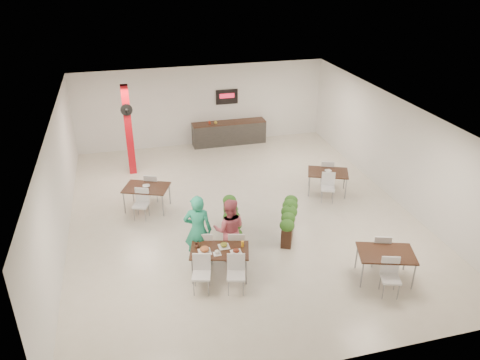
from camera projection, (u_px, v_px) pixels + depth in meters
name	position (u px, v px, depth m)	size (l,w,h in m)	color
ground	(240.00, 213.00, 14.24)	(12.00, 12.00, 0.00)	beige
room_shell	(240.00, 152.00, 13.36)	(10.10, 12.10, 3.22)	white
red_column	(129.00, 129.00, 16.12)	(0.40, 0.41, 3.20)	red
service_counter	(229.00, 132.00, 19.16)	(3.00, 0.64, 2.20)	#2B2826
main_table	(219.00, 254.00, 11.25)	(1.60, 1.88, 0.92)	black
diner_man	(198.00, 230.00, 11.58)	(0.70, 0.46, 1.93)	#24A079
diner_woman	(229.00, 230.00, 11.81)	(0.83, 0.65, 1.71)	#D55E6F
planter_left	(232.00, 224.00, 12.67)	(0.68, 2.07, 1.10)	black
planter_right	(289.00, 218.00, 13.05)	(0.97, 1.64, 0.91)	black
side_table_a	(147.00, 190.00, 14.22)	(1.55, 1.66, 0.92)	black
side_table_b	(328.00, 175.00, 15.19)	(1.51, 1.66, 0.92)	black
side_table_c	(386.00, 257.00, 11.14)	(1.52, 1.67, 0.92)	black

